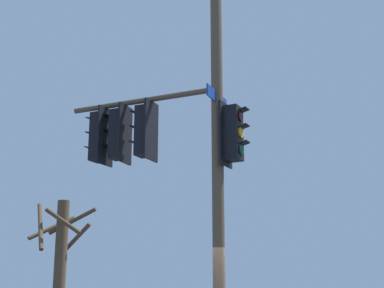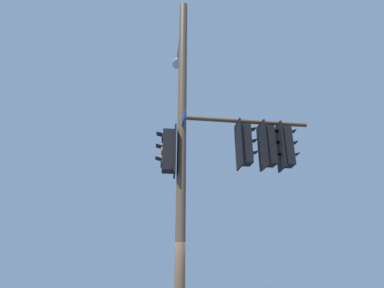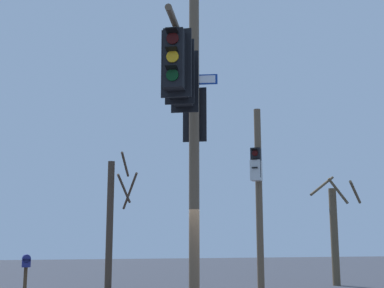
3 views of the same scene
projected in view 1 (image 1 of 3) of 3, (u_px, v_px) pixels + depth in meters
main_signal_pole_assembly at (178, 119)px, 11.97m from camera, size 3.86×3.90×9.73m
bare_tree_across_street at (60, 265)px, 17.97m from camera, size 2.10×2.09×4.54m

